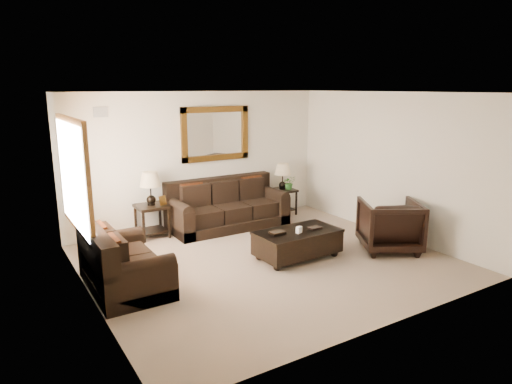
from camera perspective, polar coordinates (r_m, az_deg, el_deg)
room at (r=7.18m, az=1.42°, el=1.49°), size 5.51×5.01×2.71m
window at (r=6.99m, az=-21.77°, el=1.92°), size 0.07×1.96×1.66m
mirror at (r=9.39m, az=-5.07°, el=7.26°), size 1.50×0.06×1.10m
air_vent at (r=8.60m, az=-18.85°, el=9.44°), size 0.25×0.02×0.18m
sofa at (r=9.29m, az=-3.69°, el=-2.20°), size 2.37×1.02×0.97m
loveseat at (r=6.75m, az=-16.54°, el=-8.84°), size 0.96×1.61×0.91m
end_table_left at (r=8.72m, az=-13.00°, el=-0.36°), size 0.57×0.57×1.25m
end_table_right at (r=10.09m, az=3.34°, el=1.36°), size 0.52×0.52×1.15m
coffee_table at (r=7.61m, az=5.20°, el=-6.11°), size 1.42×0.79×0.59m
armchair at (r=8.23m, az=16.38°, el=-3.72°), size 1.27×1.25×0.98m
potted_plant at (r=10.10m, az=4.17°, el=0.99°), size 0.36×0.38×0.24m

